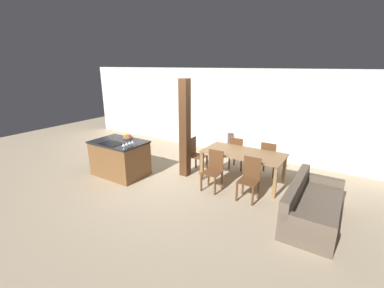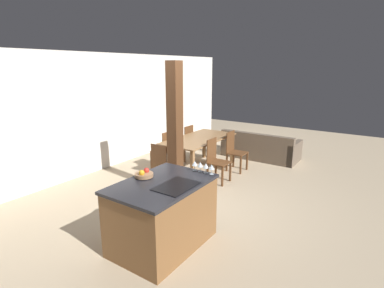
{
  "view_description": "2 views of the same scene",
  "coord_description": "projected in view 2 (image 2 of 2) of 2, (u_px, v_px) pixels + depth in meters",
  "views": [
    {
      "loc": [
        3.78,
        -4.87,
        2.82
      ],
      "look_at": [
        0.6,
        0.2,
        0.95
      ],
      "focal_mm": 24.0,
      "sensor_mm": 36.0,
      "label": 1
    },
    {
      "loc": [
        -4.0,
        -2.9,
        2.39
      ],
      "look_at": [
        0.6,
        0.2,
        0.95
      ],
      "focal_mm": 28.0,
      "sensor_mm": 36.0,
      "label": 2
    }
  ],
  "objects": [
    {
      "name": "ground_plane",
      "position": [
        183.0,
        204.0,
        5.38
      ],
      "size": [
        16.0,
        16.0,
        0.0
      ],
      "primitive_type": "plane",
      "color": "tan"
    },
    {
      "name": "wall_back",
      "position": [
        80.0,
        116.0,
        6.52
      ],
      "size": [
        11.2,
        0.08,
        2.7
      ],
      "color": "silver",
      "rests_on": "ground_plane"
    },
    {
      "name": "kitchen_island",
      "position": [
        163.0,
        214.0,
        4.04
      ],
      "size": [
        1.38,
        0.96,
        0.93
      ],
      "color": "brown",
      "rests_on": "ground_plane"
    },
    {
      "name": "fruit_bowl",
      "position": [
        144.0,
        174.0,
        4.09
      ],
      "size": [
        0.25,
        0.25,
        0.11
      ],
      "color": "#99704C",
      "rests_on": "kitchen_island"
    },
    {
      "name": "wine_glass_near",
      "position": [
        212.0,
        167.0,
        4.17
      ],
      "size": [
        0.08,
        0.08,
        0.14
      ],
      "color": "silver",
      "rests_on": "kitchen_island"
    },
    {
      "name": "wine_glass_middle",
      "position": [
        206.0,
        166.0,
        4.22
      ],
      "size": [
        0.08,
        0.08,
        0.14
      ],
      "color": "silver",
      "rests_on": "kitchen_island"
    },
    {
      "name": "wine_glass_far",
      "position": [
        200.0,
        165.0,
        4.27
      ],
      "size": [
        0.08,
        0.08,
        0.14
      ],
      "color": "silver",
      "rests_on": "kitchen_island"
    },
    {
      "name": "wine_glass_end",
      "position": [
        195.0,
        164.0,
        4.32
      ],
      "size": [
        0.08,
        0.08,
        0.14
      ],
      "color": "silver",
      "rests_on": "kitchen_island"
    },
    {
      "name": "dining_table",
      "position": [
        199.0,
        142.0,
        7.0
      ],
      "size": [
        1.94,
        0.97,
        0.77
      ],
      "color": "olive",
      "rests_on": "ground_plane"
    },
    {
      "name": "dining_chair_near_left",
      "position": [
        216.0,
        160.0,
        6.32
      ],
      "size": [
        0.4,
        0.4,
        0.92
      ],
      "color": "brown",
      "rests_on": "ground_plane"
    },
    {
      "name": "dining_chair_near_right",
      "position": [
        234.0,
        150.0,
        7.02
      ],
      "size": [
        0.4,
        0.4,
        0.92
      ],
      "color": "brown",
      "rests_on": "ground_plane"
    },
    {
      "name": "dining_chair_far_left",
      "position": [
        164.0,
        150.0,
        7.08
      ],
      "size": [
        0.4,
        0.4,
        0.92
      ],
      "rotation": [
        0.0,
        0.0,
        3.14
      ],
      "color": "brown",
      "rests_on": "ground_plane"
    },
    {
      "name": "dining_chair_far_right",
      "position": [
        185.0,
        142.0,
        7.78
      ],
      "size": [
        0.4,
        0.4,
        0.92
      ],
      "rotation": [
        0.0,
        0.0,
        3.14
      ],
      "color": "brown",
      "rests_on": "ground_plane"
    },
    {
      "name": "dining_chair_head_end",
      "position": [
        163.0,
        165.0,
        5.97
      ],
      "size": [
        0.4,
        0.4,
        0.92
      ],
      "rotation": [
        0.0,
        0.0,
        1.57
      ],
      "color": "brown",
      "rests_on": "ground_plane"
    },
    {
      "name": "couch",
      "position": [
        260.0,
        149.0,
        8.02
      ],
      "size": [
        0.87,
        1.97,
        0.72
      ],
      "rotation": [
        0.0,
        0.0,
        1.56
      ],
      "color": "brown",
      "rests_on": "ground_plane"
    },
    {
      "name": "timber_post",
      "position": [
        175.0,
        131.0,
        5.49
      ],
      "size": [
        0.22,
        0.22,
        2.49
      ],
      "color": "#4C2D19",
      "rests_on": "ground_plane"
    }
  ]
}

